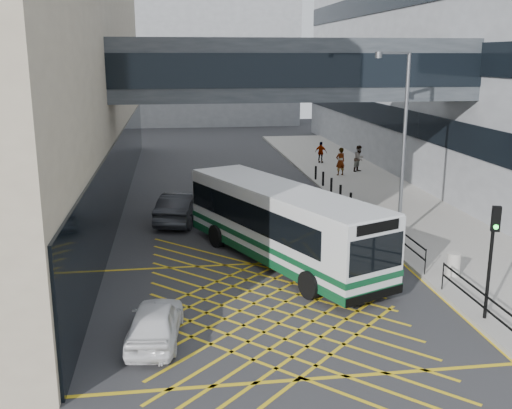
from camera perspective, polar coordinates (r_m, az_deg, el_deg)
name	(u,v)px	position (r m, az deg, el deg)	size (l,w,h in m)	color
ground	(273,309)	(20.19, 1.59, -9.94)	(120.00, 120.00, 0.00)	#333335
building_far	(179,49)	(78.20, -7.38, 14.50)	(28.00, 16.00, 18.00)	gray
skybridge	(293,70)	(30.80, 3.56, 12.71)	(20.00, 4.10, 3.00)	#373C41
pavement	(380,196)	(36.24, 11.77, 0.79)	(6.00, 54.00, 0.16)	#A39E95
box_junction	(273,309)	(20.18, 1.59, -9.92)	(12.00, 9.00, 0.01)	gold
bus	(280,222)	(24.09, 2.27, -1.72)	(6.79, 11.13, 3.10)	silver
car_white	(155,322)	(18.08, -9.60, -10.93)	(1.61, 3.94, 1.25)	white
car_dark	(181,207)	(30.32, -7.13, -0.24)	(1.95, 4.98, 1.56)	black
car_silver	(255,193)	(33.73, -0.09, 1.14)	(1.83, 4.34, 1.35)	gray
traffic_light	(492,246)	(19.58, 21.59, -3.73)	(0.29, 0.44, 3.68)	black
street_lamp	(401,135)	(26.94, 13.66, 6.44)	(1.82, 0.82, 8.18)	slate
litter_bin	(454,264)	(23.70, 18.30, -5.42)	(0.50, 0.50, 0.87)	#ADA89E
kerb_railings	(428,258)	(23.19, 16.08, -4.94)	(0.05, 12.54, 1.00)	black
bollards	(336,189)	(35.30, 7.60, 1.49)	(0.14, 10.14, 0.90)	black
pedestrian_a	(340,161)	(41.58, 8.04, 4.08)	(0.76, 0.54, 1.90)	gray
pedestrian_b	(359,159)	(43.11, 9.79, 4.33)	(0.90, 0.53, 1.85)	gray
pedestrian_c	(321,152)	(46.25, 6.21, 4.95)	(0.96, 0.46, 1.62)	gray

